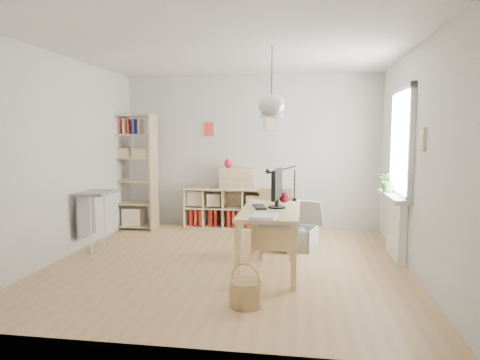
# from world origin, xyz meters

# --- Properties ---
(ground) EXTENTS (4.50, 4.50, 0.00)m
(ground) POSITION_xyz_m (0.00, 0.00, 0.00)
(ground) COLOR tan
(ground) RESTS_ON ground
(room_shell) EXTENTS (4.50, 4.50, 4.50)m
(room_shell) POSITION_xyz_m (0.55, -0.15, 2.00)
(room_shell) COLOR white
(room_shell) RESTS_ON ground
(window_unit) EXTENTS (0.07, 1.16, 1.46)m
(window_unit) POSITION_xyz_m (2.23, 0.60, 1.55)
(window_unit) COLOR white
(window_unit) RESTS_ON ground
(radiator) EXTENTS (0.10, 0.80, 0.80)m
(radiator) POSITION_xyz_m (2.19, 0.60, 0.40)
(radiator) COLOR white
(radiator) RESTS_ON ground
(windowsill) EXTENTS (0.22, 1.20, 0.06)m
(windowsill) POSITION_xyz_m (2.14, 0.60, 0.83)
(windowsill) COLOR silver
(windowsill) RESTS_ON radiator
(desk) EXTENTS (0.70, 1.50, 0.75)m
(desk) POSITION_xyz_m (0.55, -0.15, 0.66)
(desk) COLOR tan
(desk) RESTS_ON ground
(cube_shelf) EXTENTS (1.40, 0.38, 0.72)m
(cube_shelf) POSITION_xyz_m (-0.47, 2.08, 0.30)
(cube_shelf) COLOR beige
(cube_shelf) RESTS_ON ground
(tall_bookshelf) EXTENTS (0.80, 0.38, 2.00)m
(tall_bookshelf) POSITION_xyz_m (-2.04, 1.80, 1.09)
(tall_bookshelf) COLOR tan
(tall_bookshelf) RESTS_ON ground
(side_table) EXTENTS (0.40, 0.55, 0.85)m
(side_table) POSITION_xyz_m (-2.04, 0.35, 0.67)
(side_table) COLOR gray
(side_table) RESTS_ON ground
(chair) EXTENTS (0.49, 0.49, 0.92)m
(chair) POSITION_xyz_m (0.57, 0.41, 0.52)
(chair) COLOR gray
(chair) RESTS_ON ground
(wicker_basket) EXTENTS (0.31, 0.31, 0.43)m
(wicker_basket) POSITION_xyz_m (0.40, -1.37, 0.14)
(wicker_basket) COLOR #A7804B
(wicker_basket) RESTS_ON ground
(storage_chest) EXTENTS (0.83, 0.88, 0.67)m
(storage_chest) POSITION_xyz_m (0.83, 0.90, 0.22)
(storage_chest) COLOR silver
(storage_chest) RESTS_ON ground
(monitor) EXTENTS (0.22, 0.55, 0.48)m
(monitor) POSITION_xyz_m (0.62, -0.08, 1.02)
(monitor) COLOR black
(monitor) RESTS_ON desk
(keyboard) EXTENTS (0.22, 0.38, 0.02)m
(keyboard) POSITION_xyz_m (0.40, -0.08, 0.76)
(keyboard) COLOR black
(keyboard) RESTS_ON desk
(task_lamp) EXTENTS (0.43, 0.16, 0.46)m
(task_lamp) POSITION_xyz_m (0.61, 0.46, 1.06)
(task_lamp) COLOR black
(task_lamp) RESTS_ON desk
(yarn_ball) EXTENTS (0.14, 0.14, 0.14)m
(yarn_ball) POSITION_xyz_m (0.69, 0.34, 0.82)
(yarn_ball) COLOR #530B15
(yarn_ball) RESTS_ON desk
(paper_tray) EXTENTS (0.30, 0.36, 0.03)m
(paper_tray) POSITION_xyz_m (0.52, -0.74, 0.77)
(paper_tray) COLOR silver
(paper_tray) RESTS_ON desk
(drawer_chest) EXTENTS (0.63, 0.30, 0.35)m
(drawer_chest) POSITION_xyz_m (-0.20, 2.04, 0.90)
(drawer_chest) COLOR beige
(drawer_chest) RESTS_ON cube_shelf
(red_vase) EXTENTS (0.14, 0.14, 0.16)m
(red_vase) POSITION_xyz_m (-0.37, 2.04, 1.16)
(red_vase) COLOR maroon
(red_vase) RESTS_ON drawer_chest
(potted_plant) EXTENTS (0.36, 0.33, 0.33)m
(potted_plant) POSITION_xyz_m (2.12, 0.82, 1.03)
(potted_plant) COLOR #38702A
(potted_plant) RESTS_ON windowsill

